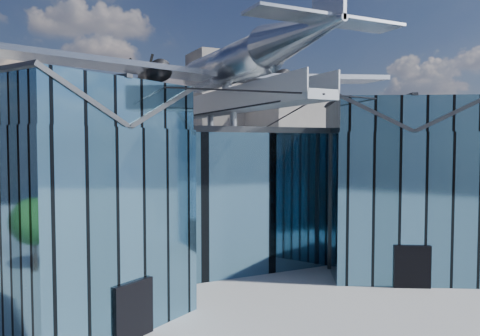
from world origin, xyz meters
name	(u,v)px	position (x,y,z in m)	size (l,w,h in m)	color
ground_plane	(254,286)	(0.00, 0.00, 0.00)	(120.00, 120.00, 0.00)	gray
museum	(217,188)	(0.00, 5.82, 5.54)	(32.88, 24.50, 17.60)	teal
bg_towers	(115,136)	(1.45, 50.49, 10.01)	(77.00, 24.50, 26.00)	slate
tree_side_e	(458,186)	(32.27, 11.58, 3.99)	(4.86, 4.86, 5.89)	black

